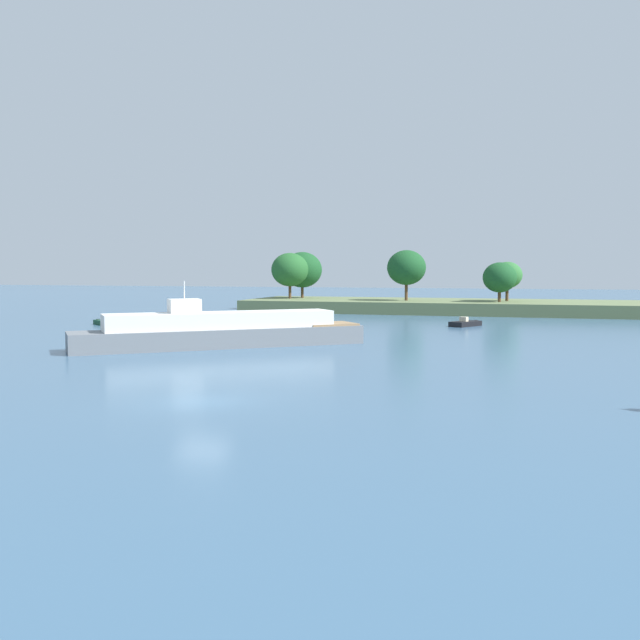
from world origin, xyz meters
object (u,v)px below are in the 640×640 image
at_px(channel_buoy_green, 288,324).
at_px(small_motorboat, 465,323).
at_px(fishing_skiff, 108,323).
at_px(white_riverboat, 222,331).

bearing_deg(channel_buoy_green, small_motorboat, 37.23).
bearing_deg(channel_buoy_green, fishing_skiff, 174.40).
bearing_deg(white_riverboat, small_motorboat, 57.37).
relative_size(white_riverboat, channel_buoy_green, 10.89).
bearing_deg(fishing_skiff, white_riverboat, -37.73).
distance_m(small_motorboat, fishing_skiff, 39.36).
relative_size(fishing_skiff, channel_buoy_green, 2.72).
distance_m(fishing_skiff, channel_buoy_green, 21.91).
relative_size(fishing_skiff, white_riverboat, 0.25).
xyz_separation_m(small_motorboat, white_riverboat, (-16.95, -26.48, 1.01)).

